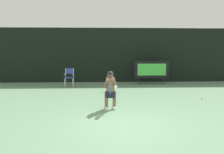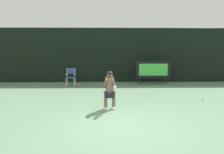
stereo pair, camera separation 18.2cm
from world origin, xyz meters
The scene contains 9 objects.
ground centered at (0.00, -0.19, -0.01)m, with size 18.00×22.00×0.03m.
backdrop_screen centered at (0.00, 8.50, 1.81)m, with size 18.00×0.12×3.66m.
scoreboard centered at (2.52, 7.41, 0.95)m, with size 2.20×0.21×1.50m.
umpire_chair centered at (-2.59, 6.84, 0.62)m, with size 0.52×0.44×1.08m.
water_bottle centered at (-2.05, 6.36, 0.12)m, with size 0.07×0.07×0.27m.
tennis_player centered at (-0.27, 1.81, 0.76)m, with size 0.52×0.59×1.42m.
tennis_racket centered at (-0.30, 1.32, 0.82)m, with size 0.03×0.60×0.31m.
tennis_ball_loose centered at (-0.59, 4.88, 0.03)m, with size 0.07×0.07×0.07m.
tennis_ball_spare centered at (3.87, 3.21, 0.03)m, with size 0.07×0.07×0.07m.
Camera 1 is at (-0.52, -5.89, 2.21)m, focal length 33.95 mm.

